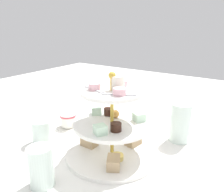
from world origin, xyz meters
The scene contains 7 objects.
ground_plane centered at (0.00, 0.00, 0.00)m, with size 2.40×2.40×0.00m, color white.
tiered_serving_stand centered at (0.00, 0.00, 0.08)m, with size 0.27×0.27×0.25m.
water_glass_tall_right centered at (0.14, 0.20, 0.07)m, with size 0.07×0.07×0.13m, color silver.
water_glass_short_left centered at (-0.23, -0.07, 0.04)m, with size 0.06×0.06×0.08m, color silver.
teacup_with_saucer centered at (-0.25, 0.07, 0.02)m, with size 0.09×0.09×0.05m.
butter_knife_right centered at (-0.14, 0.26, 0.00)m, with size 0.17×0.01×0.00m, color silver.
water_glass_mid_back centered at (-0.06, -0.21, 0.05)m, with size 0.06×0.06×0.10m, color silver.
Camera 1 is at (0.35, -0.51, 0.38)m, focal length 37.40 mm.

